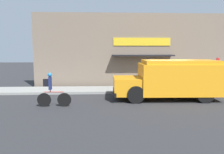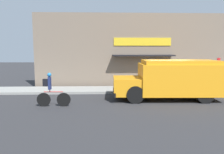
{
  "view_description": "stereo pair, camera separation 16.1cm",
  "coord_description": "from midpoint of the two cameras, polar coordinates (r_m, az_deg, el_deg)",
  "views": [
    {
      "loc": [
        -4.1,
        -13.39,
        2.76
      ],
      "look_at": [
        -3.44,
        -0.2,
        1.1
      ],
      "focal_mm": 35.0,
      "sensor_mm": 36.0,
      "label": 1
    },
    {
      "loc": [
        -3.94,
        -13.39,
        2.76
      ],
      "look_at": [
        -3.44,
        -0.2,
        1.1
      ],
      "focal_mm": 35.0,
      "sensor_mm": 36.0,
      "label": 2
    }
  ],
  "objects": [
    {
      "name": "sidewalk",
      "position": [
        15.25,
        12.5,
        -3.15
      ],
      "size": [
        28.0,
        2.14,
        0.15
      ],
      "color": "gray",
      "rests_on": "ground_plane"
    },
    {
      "name": "school_bus",
      "position": [
        12.53,
        15.04,
        -0.5
      ],
      "size": [
        5.9,
        2.69,
        2.18
      ],
      "rotation": [
        0.0,
        0.0,
        -0.03
      ],
      "color": "orange",
      "rests_on": "ground_plane"
    },
    {
      "name": "ground_plane",
      "position": [
        14.25,
        13.62,
        -4.2
      ],
      "size": [
        70.0,
        70.0,
        0.0
      ],
      "primitive_type": "plane",
      "color": "#2B2B2D"
    },
    {
      "name": "cyclist",
      "position": [
        10.98,
        -15.94,
        -3.46
      ],
      "size": [
        1.65,
        0.2,
        1.66
      ],
      "rotation": [
        0.0,
        0.0,
        -0.03
      ],
      "color": "black",
      "rests_on": "ground_plane"
    },
    {
      "name": "storefront",
      "position": [
        16.45,
        11.25,
        6.76
      ],
      "size": [
        17.9,
        1.08,
        5.37
      ],
      "color": "#756656",
      "rests_on": "ground_plane"
    },
    {
      "name": "stop_sign_post",
      "position": [
        15.95,
        25.53,
        2.19
      ],
      "size": [
        0.45,
        0.45,
        2.12
      ],
      "color": "slate",
      "rests_on": "sidewalk"
    }
  ]
}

